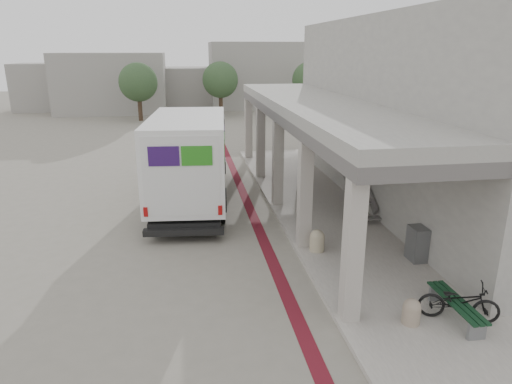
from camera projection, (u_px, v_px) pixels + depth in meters
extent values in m
plane|color=slate|center=(237.00, 260.00, 13.17)|extent=(120.00, 120.00, 0.00)
cube|color=maroon|center=(260.00, 232.00, 15.20)|extent=(0.35, 40.00, 0.01)
cube|color=gray|center=(368.00, 249.00, 13.74)|extent=(4.40, 28.00, 0.12)
cube|color=gray|center=(413.00, 113.00, 17.45)|extent=(4.30, 17.00, 7.00)
cube|color=#5A5655|center=(318.00, 115.00, 16.89)|extent=(3.40, 16.90, 0.35)
cube|color=gray|center=(319.00, 105.00, 16.79)|extent=(3.40, 16.90, 0.35)
cube|color=gray|center=(112.00, 83.00, 43.23)|extent=(10.00, 6.00, 5.50)
cube|color=gray|center=(186.00, 87.00, 48.25)|extent=(8.00, 6.00, 4.00)
cube|color=gray|center=(254.00, 75.00, 47.02)|extent=(9.00, 6.00, 6.50)
cube|color=gray|center=(54.00, 87.00, 45.32)|extent=(7.00, 5.00, 4.50)
cylinder|color=#38281C|center=(140.00, 106.00, 38.47)|extent=(0.36, 0.36, 2.40)
sphere|color=#2B4227|center=(138.00, 82.00, 37.87)|extent=(3.20, 3.20, 3.20)
cylinder|color=#38281C|center=(221.00, 102.00, 41.39)|extent=(0.36, 0.36, 2.40)
sphere|color=#2B4227|center=(220.00, 80.00, 40.79)|extent=(3.20, 3.20, 3.20)
cylinder|color=#38281C|center=(309.00, 102.00, 41.62)|extent=(0.36, 0.36, 2.40)
sphere|color=#2B4227|center=(310.00, 80.00, 41.02)|extent=(3.20, 3.20, 3.20)
cube|color=black|center=(192.00, 192.00, 17.94)|extent=(2.93, 7.80, 0.33)
cube|color=silver|center=(188.00, 156.00, 16.50)|extent=(3.09, 5.87, 2.83)
cube|color=silver|center=(195.00, 141.00, 20.13)|extent=(2.78, 2.29, 2.51)
cube|color=silver|center=(197.00, 155.00, 21.49)|extent=(2.45, 0.86, 0.87)
cube|color=black|center=(195.00, 124.00, 20.78)|extent=(2.43, 0.73, 1.14)
cube|color=black|center=(184.00, 232.00, 14.22)|extent=(2.52, 0.49, 0.20)
cube|color=#2C114F|center=(154.00, 139.00, 16.99)|extent=(0.15, 1.52, 0.82)
cube|color=#267C1B|center=(147.00, 148.00, 15.43)|extent=(0.15, 1.52, 0.82)
cube|color=#2C114F|center=(164.00, 156.00, 13.54)|extent=(0.93, 0.11, 0.60)
cube|color=#267C1B|center=(197.00, 156.00, 13.61)|extent=(0.93, 0.11, 0.60)
cylinder|color=black|center=(170.00, 173.00, 20.54)|extent=(0.39, 1.00, 0.98)
cylinder|color=black|center=(221.00, 172.00, 20.69)|extent=(0.39, 1.00, 0.98)
cylinder|color=black|center=(155.00, 210.00, 15.77)|extent=(0.39, 1.00, 0.98)
cylinder|color=black|center=(221.00, 209.00, 15.92)|extent=(0.39, 1.00, 0.98)
cube|color=gray|center=(477.00, 331.00, 9.33)|extent=(0.39, 0.08, 0.39)
cube|color=gray|center=(437.00, 293.00, 10.78)|extent=(0.39, 0.08, 0.39)
cube|color=#10311B|center=(451.00, 303.00, 9.96)|extent=(0.11, 1.85, 0.05)
cube|color=#10311B|center=(457.00, 302.00, 9.99)|extent=(0.11, 1.85, 0.05)
cube|color=#10311B|center=(463.00, 301.00, 10.01)|extent=(0.11, 1.85, 0.05)
cylinder|color=gray|center=(411.00, 315.00, 9.88)|extent=(0.39, 0.39, 0.39)
sphere|color=gray|center=(412.00, 307.00, 9.82)|extent=(0.39, 0.39, 0.39)
cylinder|color=tan|center=(317.00, 244.00, 13.46)|extent=(0.43, 0.43, 0.43)
sphere|color=tan|center=(317.00, 237.00, 13.39)|extent=(0.43, 0.43, 0.43)
cube|color=slate|center=(418.00, 244.00, 12.78)|extent=(0.45, 0.60, 0.98)
imported|color=black|center=(459.00, 302.00, 9.93)|extent=(1.79, 1.19, 0.89)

